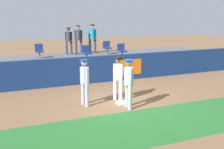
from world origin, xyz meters
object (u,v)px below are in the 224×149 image
at_px(first_base, 122,103).
at_px(seat_front_center, 86,52).
at_px(seat_front_right, 122,50).
at_px(player_runner_visitor, 85,79).
at_px(player_fielder_home, 118,76).
at_px(seat_back_left, 39,50).
at_px(player_coach_visitor, 129,80).
at_px(spectator_hooded, 92,37).
at_px(seat_back_right, 107,47).
at_px(spectator_casual, 69,39).
at_px(spectator_capped, 78,38).

relative_size(first_base, seat_front_center, 0.48).
bearing_deg(seat_front_right, player_runner_visitor, -128.41).
relative_size(player_fielder_home, seat_back_left, 2.16).
bearing_deg(seat_back_left, first_base, -73.17).
bearing_deg(player_coach_visitor, seat_front_right, 165.28).
bearing_deg(spectator_hooded, first_base, 88.01).
bearing_deg(seat_back_right, seat_front_center, -137.70).
distance_m(first_base, spectator_casual, 8.11).
relative_size(player_coach_visitor, spectator_capped, 1.01).
distance_m(first_base, player_runner_visitor, 1.77).
bearing_deg(player_coach_visitor, spectator_casual, -171.38).
height_order(first_base, spectator_casual, spectator_casual).
distance_m(seat_back_right, seat_front_center, 2.67).
bearing_deg(player_fielder_home, spectator_capped, 155.17).
height_order(player_coach_visitor, seat_back_right, player_coach_visitor).
bearing_deg(seat_back_left, player_coach_visitor, -74.19).
xyz_separation_m(seat_back_right, seat_back_left, (-4.30, -0.00, -0.00)).
bearing_deg(first_base, spectator_casual, 90.80).
bearing_deg(first_base, seat_front_center, 87.73).
height_order(player_fielder_home, player_coach_visitor, player_coach_visitor).
bearing_deg(seat_back_left, spectator_hooded, 13.17).
height_order(seat_front_right, seat_back_left, same).
distance_m(player_runner_visitor, spectator_capped, 7.45).
height_order(seat_front_right, seat_back_right, same).
height_order(player_fielder_home, spectator_casual, spectator_casual).
relative_size(seat_back_left, spectator_hooded, 0.44).
bearing_deg(player_fielder_home, seat_back_left, 176.81).
bearing_deg(first_base, seat_back_right, 72.63).
relative_size(player_runner_visitor, spectator_capped, 0.98).
xyz_separation_m(first_base, seat_back_left, (-2.11, 6.98, 1.40)).
relative_size(player_fielder_home, player_coach_visitor, 0.97).
distance_m(player_coach_visitor, seat_back_left, 7.84).
distance_m(seat_front_center, spectator_capped, 2.46).
xyz_separation_m(player_coach_visitor, spectator_hooded, (1.46, 8.38, 0.98)).
bearing_deg(player_fielder_home, seat_front_center, 156.46).
distance_m(seat_front_right, spectator_hooded, 2.86).
relative_size(seat_front_right, spectator_hooded, 0.44).
relative_size(first_base, player_runner_visitor, 0.22).
relative_size(first_base, player_coach_visitor, 0.21).
xyz_separation_m(player_runner_visitor, seat_back_right, (3.58, 6.58, 0.39)).
xyz_separation_m(seat_front_right, seat_back_right, (-0.21, 1.80, 0.00)).
relative_size(first_base, seat_back_right, 0.48).
bearing_deg(first_base, player_coach_visitor, -87.78).
bearing_deg(seat_back_right, first_base, -107.37).
xyz_separation_m(seat_front_right, spectator_capped, (-1.94, 2.37, 0.61)).
height_order(player_fielder_home, seat_front_right, player_fielder_home).
distance_m(first_base, spectator_capped, 7.83).
bearing_deg(seat_front_right, spectator_hooded, 109.05).
distance_m(player_fielder_home, player_runner_visitor, 1.44).
relative_size(player_fielder_home, seat_back_right, 2.16).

